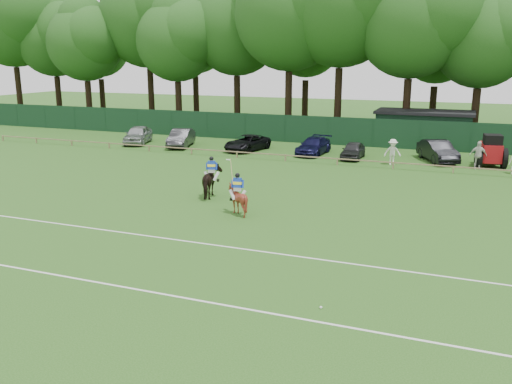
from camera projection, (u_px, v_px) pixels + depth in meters
The scene contains 20 objects.
ground at pixel (220, 237), 23.70m from camera, with size 160.00×160.00×0.00m, color #1E4C14.
horse_dark at pixel (212, 182), 30.28m from camera, with size 0.97×2.13×1.80m, color black.
horse_chestnut at pixel (238, 199), 27.04m from camera, with size 1.23×1.38×1.53m, color maroon.
sedan_silver at pixel (138, 135), 49.10m from camera, with size 1.90×4.72×1.61m, color #A4A7A9.
sedan_grey at pixel (181, 138), 47.36m from camera, with size 1.62×4.64×1.53m, color #2A2B2C.
suv_black at pixel (247, 143), 45.44m from camera, with size 2.16×4.68×1.30m, color black.
sedan_navy at pixel (314, 146), 43.71m from camera, with size 1.89×4.65×1.35m, color #121238.
hatch_grey at pixel (353, 150), 41.88m from camera, with size 1.51×3.74×1.27m, color #2A2B2D.
estate_black at pixel (438, 151), 40.75m from camera, with size 1.66×4.77×1.57m, color black.
spectator_left at pixel (393, 152), 39.45m from camera, with size 1.22×0.70×1.88m, color silver.
spectator_mid at pixel (478, 155), 37.89m from camera, with size 1.16×0.48×1.97m, color silver.
rider_dark at pixel (212, 168), 30.08m from camera, with size 0.92×0.52×1.41m.
rider_chestnut at pixel (237, 186), 26.86m from camera, with size 0.96×0.53×2.05m.
polo_ball at pixel (321, 307), 16.99m from camera, with size 0.09×0.09×0.09m, color silver.
pitch_lines at pixel (181, 265), 20.54m from camera, with size 60.00×5.10×0.01m.
pitch_rail at pixel (324, 158), 39.84m from camera, with size 62.10×0.10×0.50m.
perimeter_fence at pixel (350, 132), 47.77m from camera, with size 92.08×0.08×2.50m.
utility_shed at pixel (424, 128), 48.28m from camera, with size 8.40×4.40×3.04m.
tree_row at pixel (386, 135), 54.59m from camera, with size 96.00×12.00×21.00m, color #26561C, non-canonical shape.
tractor at pixel (491, 151), 38.68m from camera, with size 2.20×3.00×2.35m.
Camera 1 is at (9.68, -20.37, 7.69)m, focal length 38.00 mm.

